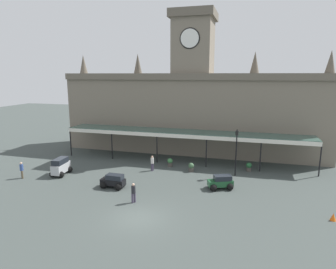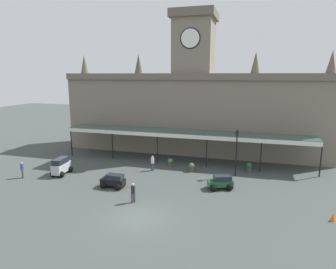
# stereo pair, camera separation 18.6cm
# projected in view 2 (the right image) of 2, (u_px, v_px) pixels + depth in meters

# --- Properties ---
(ground_plane) EXTENTS (140.00, 140.00, 0.00)m
(ground_plane) POSITION_uv_depth(u_px,v_px,m) (138.00, 218.00, 21.29)
(ground_plane) COLOR #3E4643
(station_building) EXTENTS (33.98, 5.88, 18.01)m
(station_building) POSITION_uv_depth(u_px,v_px,m) (193.00, 107.00, 38.67)
(station_building) COLOR slate
(station_building) RESTS_ON ground
(entrance_canopy) EXTENTS (29.23, 3.26, 3.69)m
(entrance_canopy) POSITION_uv_depth(u_px,v_px,m) (184.00, 133.00, 34.32)
(entrance_canopy) COLOR #38564C
(entrance_canopy) RESTS_ON ground
(car_green_estate) EXTENTS (2.42, 2.08, 1.27)m
(car_green_estate) POSITION_uv_depth(u_px,v_px,m) (221.00, 183.00, 26.61)
(car_green_estate) COLOR #1E512D
(car_green_estate) RESTS_ON ground
(car_silver_van) EXTENTS (1.75, 2.48, 1.77)m
(car_silver_van) POSITION_uv_depth(u_px,v_px,m) (61.00, 167.00, 30.41)
(car_silver_van) COLOR #B2B5BA
(car_silver_van) RESTS_ON ground
(car_black_estate) EXTENTS (2.26, 1.56, 1.27)m
(car_black_estate) POSITION_uv_depth(u_px,v_px,m) (113.00, 182.00, 26.96)
(car_black_estate) COLOR black
(car_black_estate) RESTS_ON ground
(pedestrian_beside_cars) EXTENTS (0.34, 0.35, 1.67)m
(pedestrian_beside_cars) POSITION_uv_depth(u_px,v_px,m) (133.00, 192.00, 23.69)
(pedestrian_beside_cars) COLOR #3F384C
(pedestrian_beside_cars) RESTS_ON ground
(pedestrian_crossing_forecourt) EXTENTS (0.34, 0.38, 1.67)m
(pedestrian_crossing_forecourt) POSITION_uv_depth(u_px,v_px,m) (153.00, 163.00, 31.59)
(pedestrian_crossing_forecourt) COLOR #3F384C
(pedestrian_crossing_forecourt) RESTS_ON ground
(pedestrian_near_entrance) EXTENTS (0.34, 0.34, 1.67)m
(pedestrian_near_entrance) POSITION_uv_depth(u_px,v_px,m) (22.00, 169.00, 29.38)
(pedestrian_near_entrance) COLOR brown
(pedestrian_near_entrance) RESTS_ON ground
(victorian_lamppost) EXTENTS (0.30, 0.30, 4.88)m
(victorian_lamppost) POSITION_uv_depth(u_px,v_px,m) (237.00, 147.00, 29.58)
(victorian_lamppost) COLOR black
(victorian_lamppost) RESTS_ON ground
(traffic_cone) EXTENTS (0.40, 0.40, 0.55)m
(traffic_cone) POSITION_uv_depth(u_px,v_px,m) (333.00, 217.00, 20.79)
(traffic_cone) COLOR orange
(traffic_cone) RESTS_ON ground
(planter_near_kerb) EXTENTS (0.60, 0.60, 0.96)m
(planter_near_kerb) POSITION_uv_depth(u_px,v_px,m) (249.00, 167.00, 31.44)
(planter_near_kerb) COLOR #47423D
(planter_near_kerb) RESTS_ON ground
(planter_by_canopy) EXTENTS (0.60, 0.60, 0.96)m
(planter_by_canopy) POSITION_uv_depth(u_px,v_px,m) (170.00, 162.00, 33.12)
(planter_by_canopy) COLOR #47423D
(planter_by_canopy) RESTS_ON ground
(planter_forecourt_centre) EXTENTS (0.60, 0.60, 0.96)m
(planter_forecourt_centre) POSITION_uv_depth(u_px,v_px,m) (191.00, 167.00, 31.35)
(planter_forecourt_centre) COLOR #47423D
(planter_forecourt_centre) RESTS_ON ground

